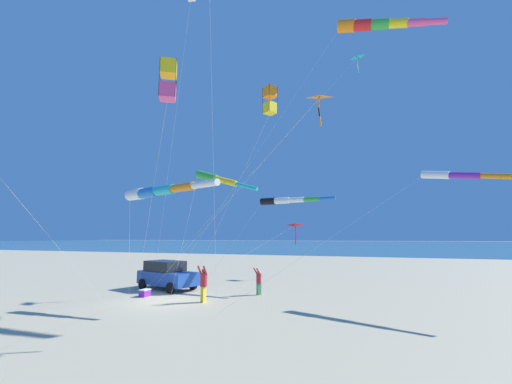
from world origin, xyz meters
name	(u,v)px	position (x,y,z in m)	size (l,w,h in m)	color
ground_plane	(166,301)	(0.00, 0.00, 0.00)	(600.00, 600.00, 0.00)	#C6B58C
ocean_water_strip	(349,244)	(-165.00, 0.00, 0.00)	(240.00, 600.00, 0.01)	#386B84
parked_car	(167,275)	(-3.33, -2.27, 0.95)	(3.05, 4.66, 1.85)	#1E479E
cooler_box	(145,293)	(-0.64, -1.89, 0.21)	(0.62, 0.42, 0.42)	purple
person_adult_flyer	(204,282)	(-0.29, 2.16, 1.06)	(0.57, 0.45, 1.94)	gold
person_child_green_jacket	(259,280)	(-3.37, 4.25, 0.87)	(0.58, 0.54, 1.60)	#3D7F51
kite_windsock_purple_drifting	(153,192)	(4.27, 2.14, 5.36)	(7.56, 9.60, 5.72)	white
kite_windsock_black_fish_shape	(286,200)	(-6.23, 5.30, 6.00)	(1.39, 9.35, 6.25)	black
kite_delta_red_high_left	(356,59)	(-8.64, 10.33, 16.98)	(7.37, 13.99, 17.33)	#1EB7C6
kite_windsock_striped_overhead	(462,176)	(-3.57, 15.41, 6.64)	(6.44, 14.63, 7.19)	white
kite_windsock_long_streamer_left	(375,25)	(-4.52, 11.64, 16.78)	(2.59, 17.51, 17.75)	orange
kite_delta_magenta_far_left	(317,99)	(2.33, 8.88, 9.31)	(3.59, 11.43, 9.57)	orange
kite_delta_rainbow_low_near	(295,225)	(-11.81, 4.67, 4.48)	(8.88, 6.23, 4.75)	red
kite_box_blue_topmost	(168,81)	(3.87, 2.37, 10.54)	(6.56, 6.57, 11.46)	yellow
kite_box_checkered_midright	(270,101)	(-1.39, 5.62, 11.30)	(4.06, 7.46, 12.10)	orange
kite_windsock_teal_far_right	(217,179)	(0.04, 3.01, 6.59)	(1.56, 5.89, 7.19)	green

